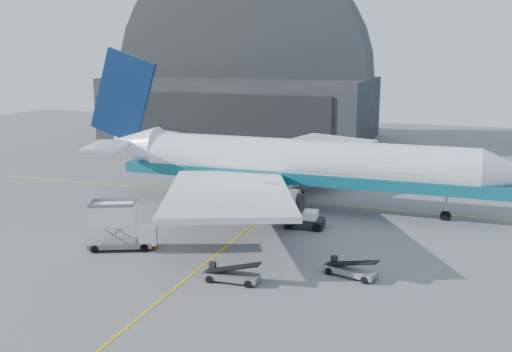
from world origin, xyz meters
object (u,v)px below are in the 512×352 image
at_px(catering_truck, 120,226).
at_px(belt_loader_a, 231,275).
at_px(pushback_tug, 306,221).
at_px(belt_loader_b, 350,270).
at_px(airliner, 286,163).

bearing_deg(catering_truck, belt_loader_a, -40.79).
xyz_separation_m(pushback_tug, belt_loader_b, (6.32, -10.89, -0.15)).
bearing_deg(belt_loader_b, belt_loader_a, -137.21).
height_order(catering_truck, pushback_tug, catering_truck).
relative_size(airliner, pushback_tug, 12.64).
distance_m(catering_truck, belt_loader_b, 20.01).
bearing_deg(airliner, belt_loader_b, -59.82).
relative_size(catering_truck, belt_loader_b, 1.40).
distance_m(catering_truck, pushback_tug, 17.79).
xyz_separation_m(airliner, catering_truck, (-9.44, -18.52, -2.87)).
bearing_deg(airliner, pushback_tug, -59.71).
bearing_deg(belt_loader_a, catering_truck, 160.75).
relative_size(belt_loader_a, belt_loader_b, 1.01).
xyz_separation_m(pushback_tug, belt_loader_a, (-1.83, -14.93, -0.14)).
bearing_deg(airliner, belt_loader_a, -83.90).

